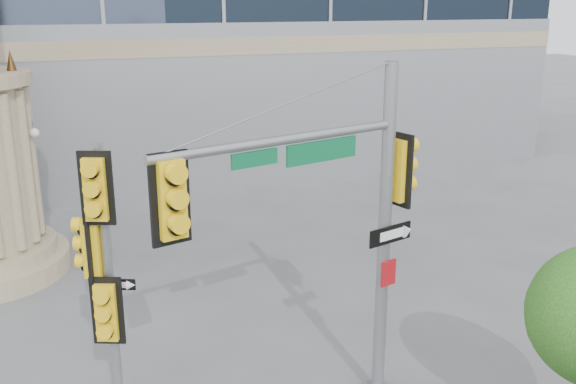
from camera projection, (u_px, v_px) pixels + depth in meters
name	position (u px, v px, depth m)	size (l,w,h in m)	color
main_signal_pole	(336.00, 212.00, 9.81)	(4.44, 1.54, 5.84)	slate
secondary_signal_pole	(102.00, 263.00, 10.16)	(0.79, 0.77, 4.65)	slate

